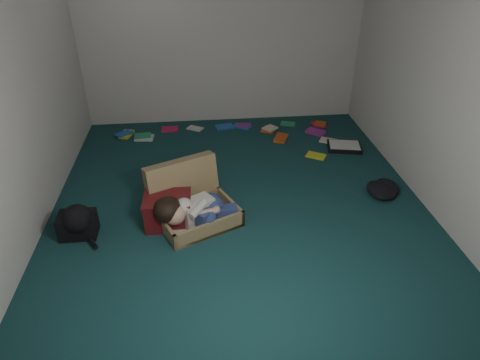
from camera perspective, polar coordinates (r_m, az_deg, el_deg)
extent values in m
plane|color=#153A3D|center=(4.74, -0.19, -2.67)|extent=(4.50, 4.50, 0.00)
plane|color=silver|center=(6.32, -2.46, 18.98)|extent=(4.50, 0.00, 4.50)
plane|color=silver|center=(2.18, 5.96, -7.32)|extent=(4.50, 0.00, 4.50)
plane|color=silver|center=(4.43, -27.35, 10.10)|extent=(0.00, 4.50, 4.50)
plane|color=silver|center=(4.78, 24.94, 12.07)|extent=(0.00, 4.50, 4.50)
cube|color=#917A50|center=(4.36, -5.57, -4.88)|extent=(0.93, 0.82, 0.18)
cube|color=silver|center=(4.39, -5.54, -5.35)|extent=(0.84, 0.73, 0.02)
cube|color=#917A50|center=(4.53, -7.66, -0.66)|extent=(0.80, 0.54, 0.56)
cube|color=beige|center=(4.28, -5.77, -4.07)|extent=(0.38, 0.33, 0.24)
sphere|color=tan|center=(4.14, -8.69, -4.55)|extent=(0.21, 0.21, 0.21)
ellipsoid|color=black|center=(4.15, -9.62, -3.87)|extent=(0.28, 0.29, 0.24)
ellipsoid|color=navy|center=(4.34, -3.88, -3.36)|extent=(0.25, 0.29, 0.24)
cube|color=navy|center=(4.23, -4.17, -4.63)|extent=(0.30, 0.31, 0.15)
cube|color=navy|center=(4.30, -2.13, -4.35)|extent=(0.28, 0.16, 0.12)
sphere|color=white|center=(4.38, -1.14, -3.96)|extent=(0.12, 0.12, 0.12)
sphere|color=white|center=(4.33, -0.63, -4.58)|extent=(0.11, 0.11, 0.11)
cylinder|color=tan|center=(4.16, -4.26, -4.28)|extent=(0.21, 0.14, 0.07)
cube|color=#541114|center=(4.36, -9.54, -4.21)|extent=(0.46, 0.36, 0.30)
cube|color=#541114|center=(4.27, -9.73, -2.45)|extent=(0.48, 0.38, 0.02)
cube|color=black|center=(5.97, 13.73, 4.34)|extent=(0.50, 0.41, 0.05)
cube|color=white|center=(5.96, 13.77, 4.60)|extent=(0.45, 0.36, 0.01)
cube|color=yellow|center=(6.40, -14.91, 5.87)|extent=(0.22, 0.16, 0.02)
cube|color=#C91A44|center=(6.44, -9.31, 6.72)|extent=(0.27, 0.26, 0.02)
cube|color=silver|center=(6.42, -5.99, 6.88)|extent=(0.22, 0.26, 0.02)
cube|color=#2057AF|center=(6.44, 0.25, 7.15)|extent=(0.23, 0.26, 0.02)
cube|color=#C54B17|center=(6.35, 3.89, 6.69)|extent=(0.27, 0.26, 0.02)
cube|color=#28955F|center=(6.57, 6.39, 7.45)|extent=(0.23, 0.18, 0.02)
cube|color=#98268C|center=(6.35, 10.08, 6.30)|extent=(0.27, 0.27, 0.02)
cube|color=beige|center=(6.12, 11.78, 5.12)|extent=(0.20, 0.25, 0.02)
cube|color=yellow|center=(5.70, 10.10, 3.21)|extent=(0.24, 0.27, 0.02)
cube|color=#C91A44|center=(6.60, 10.44, 7.25)|extent=(0.27, 0.25, 0.02)
cube|color=silver|center=(6.23, -12.62, 5.46)|extent=(0.24, 0.20, 0.02)
cube|color=#2057AF|center=(6.44, -2.07, 7.13)|extent=(0.27, 0.27, 0.02)
cube|color=#C54B17|center=(6.10, 5.50, 5.54)|extent=(0.19, 0.24, 0.02)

